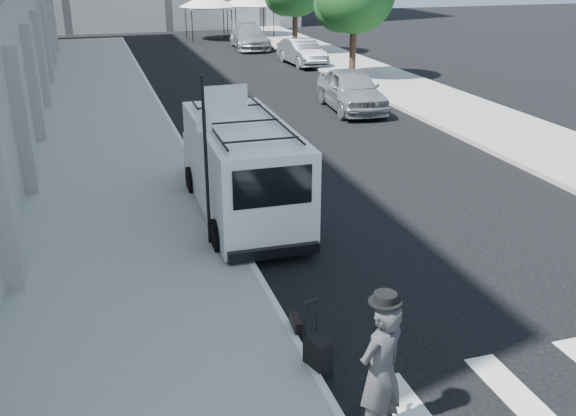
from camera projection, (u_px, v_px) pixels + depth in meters
ground at (389, 304)px, 11.40m from camera, size 120.00×120.00×0.00m
sidewalk_left at (104, 115)px, 24.38m from camera, size 4.50×48.00×0.15m
sidewalk_right at (378, 78)px, 31.60m from camera, size 4.00×56.00×0.15m
sign_pole at (216, 125)px, 12.60m from camera, size 1.03×0.07×3.50m
tent_left at (207, 0)px, 45.20m from camera, size 4.00×4.00×3.20m
businessman at (381, 372)px, 7.93m from camera, size 0.84×0.71×1.96m
briefcase at (296, 327)px, 10.37m from camera, size 0.16×0.45×0.34m
suitcase at (318, 356)px, 9.39m from camera, size 0.37×0.47×1.14m
cargo_van at (241, 167)px, 14.90m from camera, size 2.20×6.00×2.25m
parked_car_a at (351, 90)px, 25.19m from camera, size 2.29×4.84×1.60m
parked_car_b at (302, 52)px, 35.41m from camera, size 1.75×4.37×1.41m
parked_car_c at (249, 37)px, 41.50m from camera, size 2.47×5.30×1.50m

